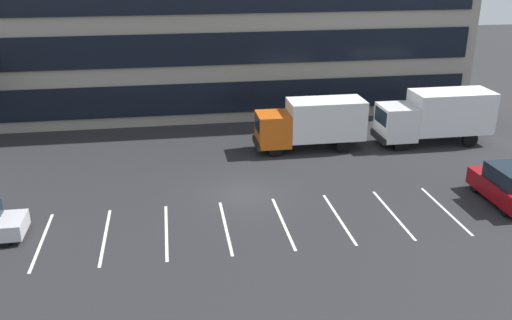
{
  "coord_description": "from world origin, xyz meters",
  "views": [
    {
      "loc": [
        -3.71,
        -26.8,
        12.56
      ],
      "look_at": [
        0.86,
        1.33,
        1.4
      ],
      "focal_mm": 38.7,
      "sensor_mm": 36.0,
      "label": 1
    }
  ],
  "objects": [
    {
      "name": "box_truck_orange",
      "position": [
        5.35,
        6.26,
        1.85
      ],
      "size": [
        7.09,
        2.35,
        3.29
      ],
      "color": "#D85914",
      "rests_on": "ground_plane"
    },
    {
      "name": "lot_markings",
      "position": [
        0.0,
        -3.57,
        0.0
      ],
      "size": [
        19.74,
        5.4,
        0.01
      ],
      "color": "silver",
      "rests_on": "ground_plane"
    },
    {
      "name": "box_truck_white",
      "position": [
        13.82,
        6.06,
        2.0
      ],
      "size": [
        7.67,
        2.54,
        3.56
      ],
      "color": "white",
      "rests_on": "ground_plane"
    },
    {
      "name": "ground_plane",
      "position": [
        0.0,
        0.0,
        0.0
      ],
      "size": [
        120.0,
        120.0,
        0.0
      ],
      "primitive_type": "plane",
      "color": "#262628"
    },
    {
      "name": "suv_maroon",
      "position": [
        13.23,
        -3.24,
        0.97
      ],
      "size": [
        1.88,
        4.43,
        2.0
      ],
      "color": "maroon",
      "rests_on": "ground_plane"
    }
  ]
}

